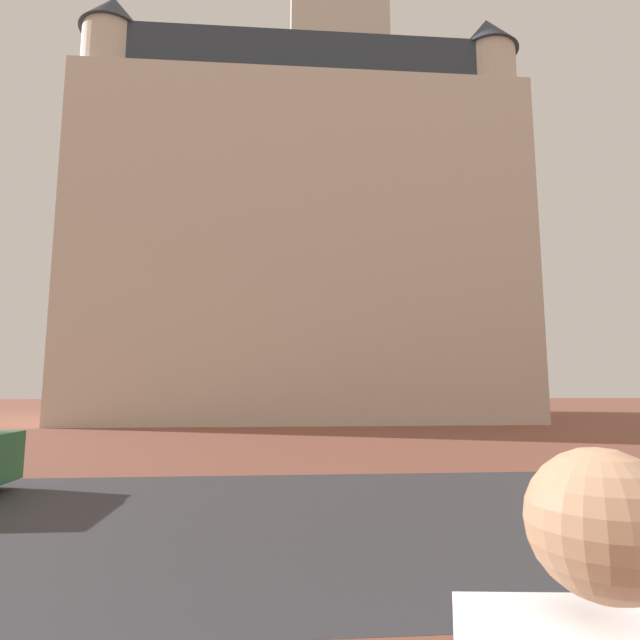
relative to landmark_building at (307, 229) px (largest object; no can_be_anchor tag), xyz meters
The scene contains 3 objects.
ground_plane 22.45m from the landmark_building, 91.48° to the right, with size 120.00×120.00×0.00m, color brown.
street_asphalt_strip 24.80m from the landmark_building, 91.30° to the right, with size 120.00×6.67×0.00m, color #38383D.
landmark_building is the anchor object (origin of this frame).
Camera 1 is at (-0.90, 0.14, 1.82)m, focal length 27.90 mm.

